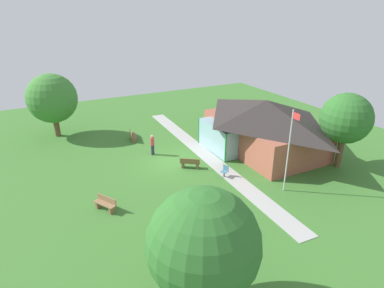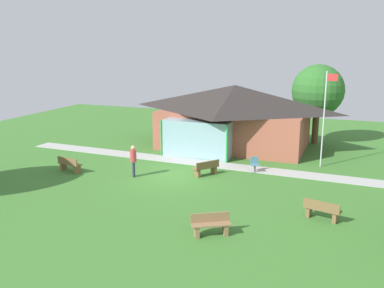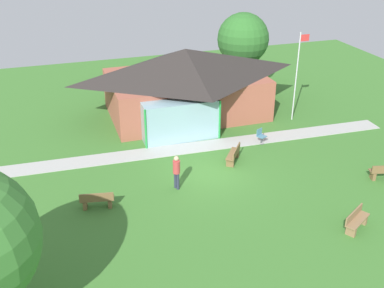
% 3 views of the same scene
% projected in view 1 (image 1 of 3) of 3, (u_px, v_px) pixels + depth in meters
% --- Properties ---
extents(ground_plane, '(44.00, 44.00, 0.00)m').
position_uv_depth(ground_plane, '(172.00, 162.00, 25.57)').
color(ground_plane, '#3D752D').
extents(pavilion, '(10.69, 7.89, 4.31)m').
position_uv_depth(pavilion, '(263.00, 124.00, 27.08)').
color(pavilion, '#A35642').
rests_on(pavilion, ground_plane).
extents(footpath, '(23.66, 2.13, 0.03)m').
position_uv_depth(footpath, '(205.00, 155.00, 26.81)').
color(footpath, '#ADADA8').
rests_on(footpath, ground_plane).
extents(flagpole, '(0.64, 0.08, 5.58)m').
position_uv_depth(flagpole, '(289.00, 148.00, 20.38)').
color(flagpole, silver).
rests_on(flagpole, ground_plane).
extents(bench_front_right, '(1.52, 1.14, 0.84)m').
position_uv_depth(bench_front_right, '(105.00, 204.00, 19.36)').
color(bench_front_right, olive).
rests_on(bench_front_right, ground_plane).
extents(bench_mid_left, '(1.56, 0.71, 0.84)m').
position_uv_depth(bench_mid_left, '(133.00, 136.00, 29.66)').
color(bench_mid_left, brown).
rests_on(bench_mid_left, ground_plane).
extents(bench_lawn_far_right, '(1.56, 0.80, 0.84)m').
position_uv_depth(bench_lawn_far_right, '(178.00, 225.00, 17.50)').
color(bench_lawn_far_right, brown).
rests_on(bench_lawn_far_right, ground_plane).
extents(bench_rear_near_path, '(1.24, 1.47, 0.84)m').
position_uv_depth(bench_rear_near_path, '(190.00, 163.00, 24.44)').
color(bench_rear_near_path, brown).
rests_on(bench_rear_near_path, ground_plane).
extents(patio_chair_lawn_spare, '(0.59, 0.59, 0.86)m').
position_uv_depth(patio_chair_lawn_spare, '(225.00, 172.00, 23.18)').
color(patio_chair_lawn_spare, teal).
rests_on(patio_chair_lawn_spare, ground_plane).
extents(visitor_strolling_lawn, '(0.34, 0.34, 1.74)m').
position_uv_depth(visitor_strolling_lawn, '(152.00, 143.00, 26.48)').
color(visitor_strolling_lawn, '#2D3347').
rests_on(visitor_strolling_lawn, ground_plane).
extents(tree_lawn_corner, '(4.47, 4.47, 5.87)m').
position_uv_depth(tree_lawn_corner, '(52.00, 99.00, 29.45)').
color(tree_lawn_corner, brown).
rests_on(tree_lawn_corner, ground_plane).
extents(tree_far_east, '(4.23, 4.23, 5.42)m').
position_uv_depth(tree_far_east, '(203.00, 244.00, 11.74)').
color(tree_far_east, brown).
rests_on(tree_far_east, ground_plane).
extents(tree_behind_pavilion_right, '(3.68, 3.68, 5.67)m').
position_uv_depth(tree_behind_pavilion_right, '(346.00, 119.00, 23.46)').
color(tree_behind_pavilion_right, brown).
rests_on(tree_behind_pavilion_right, ground_plane).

